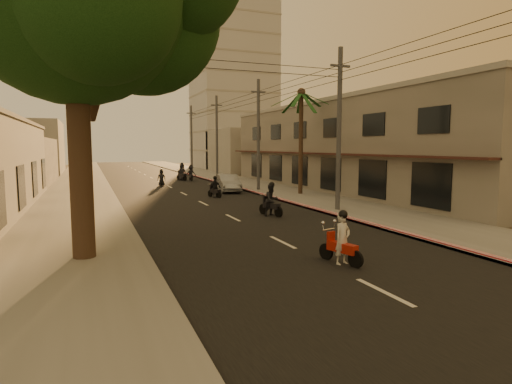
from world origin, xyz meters
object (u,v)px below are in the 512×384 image
at_px(scooter_red, 342,240).
at_px(scooter_far_b, 191,174).
at_px(scooter_mid_a, 272,200).
at_px(scooter_mid_b, 215,188).
at_px(scooter_far_c, 182,172).
at_px(scooter_far_a, 161,178).
at_px(parked_car, 228,183).
at_px(palm_tree, 301,98).

height_order(scooter_red, scooter_far_b, scooter_far_b).
distance_m(scooter_mid_a, scooter_mid_b, 8.91).
distance_m(scooter_far_b, scooter_far_c, 1.20).
height_order(scooter_mid_b, scooter_far_a, scooter_far_a).
xyz_separation_m(scooter_mid_a, parked_car, (1.58, 12.33, -0.12)).
relative_size(scooter_mid_a, parked_car, 0.41).
height_order(scooter_red, scooter_mid_b, scooter_red).
bearing_deg(palm_tree, parked_car, 135.69).
xyz_separation_m(scooter_red, scooter_far_a, (-1.01, 28.41, -0.04)).
height_order(palm_tree, scooter_mid_b, palm_tree).
xyz_separation_m(palm_tree, parked_car, (-4.32, 4.22, -6.44)).
distance_m(scooter_red, parked_car, 21.84).
height_order(scooter_mid_a, scooter_far_c, scooter_far_c).
xyz_separation_m(scooter_red, scooter_far_b, (2.82, 33.15, 0.03)).
height_order(scooter_far_a, scooter_far_c, scooter_far_c).
relative_size(scooter_red, scooter_far_c, 0.88).
xyz_separation_m(parked_car, scooter_far_c, (-1.17, 12.49, 0.17)).
xyz_separation_m(scooter_far_a, scooter_far_b, (3.82, 4.74, 0.07)).
bearing_deg(scooter_mid_b, scooter_red, -112.11).
bearing_deg(scooter_mid_b, palm_tree, -25.38).
height_order(scooter_mid_b, parked_car, scooter_mid_b).
relative_size(scooter_mid_a, scooter_far_b, 1.03).
distance_m(scooter_far_a, scooter_far_b, 6.09).
distance_m(scooter_red, scooter_far_c, 34.14).
distance_m(scooter_mid_b, scooter_far_c, 15.96).
xyz_separation_m(scooter_mid_a, scooter_far_c, (0.41, 24.82, 0.05)).
bearing_deg(scooter_mid_a, scooter_far_b, 71.08).
distance_m(scooter_far_a, parked_car, 8.03).
bearing_deg(parked_car, palm_tree, -36.16).
bearing_deg(scooter_far_b, scooter_red, -91.03).
height_order(scooter_mid_a, scooter_far_b, scooter_mid_a).
bearing_deg(scooter_mid_a, scooter_mid_b, 77.20).
distance_m(scooter_red, scooter_mid_b, 18.19).
distance_m(scooter_far_a, scooter_far_c, 6.45).
bearing_deg(scooter_far_c, scooter_mid_b, -111.05).
height_order(scooter_far_b, parked_car, scooter_far_b).
bearing_deg(scooter_far_a, scooter_red, -78.58).
distance_m(palm_tree, parked_car, 8.83).
bearing_deg(scooter_mid_b, scooter_far_a, 83.28).
xyz_separation_m(scooter_mid_a, scooter_far_a, (-2.66, 19.15, -0.11)).
bearing_deg(scooter_mid_a, palm_tree, 37.87).
distance_m(scooter_red, scooter_far_a, 28.43).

